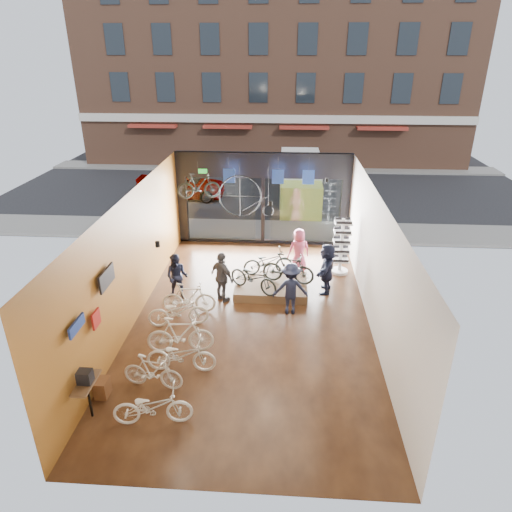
# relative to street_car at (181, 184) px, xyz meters

# --- Properties ---
(ground_plane) EXTENTS (7.00, 12.00, 0.04)m
(ground_plane) POSITION_rel_street_car_xyz_m (4.77, -12.00, -0.82)
(ground_plane) COLOR black
(ground_plane) RESTS_ON ground
(ceiling) EXTENTS (7.00, 12.00, 0.04)m
(ceiling) POSITION_rel_street_car_xyz_m (4.77, -12.00, 3.02)
(ceiling) COLOR black
(ceiling) RESTS_ON ground
(wall_left) EXTENTS (0.04, 12.00, 3.80)m
(wall_left) POSITION_rel_street_car_xyz_m (1.25, -12.00, 1.10)
(wall_left) COLOR #975F25
(wall_left) RESTS_ON ground
(wall_right) EXTENTS (0.04, 12.00, 3.80)m
(wall_right) POSITION_rel_street_car_xyz_m (8.29, -12.00, 1.10)
(wall_right) COLOR beige
(wall_right) RESTS_ON ground
(wall_back) EXTENTS (7.00, 0.04, 3.80)m
(wall_back) POSITION_rel_street_car_xyz_m (4.77, -18.02, 1.10)
(wall_back) COLOR beige
(wall_back) RESTS_ON ground
(storefront) EXTENTS (7.00, 0.26, 3.80)m
(storefront) POSITION_rel_street_car_xyz_m (4.77, -6.00, 1.10)
(storefront) COLOR black
(storefront) RESTS_ON ground
(exit_sign) EXTENTS (0.35, 0.06, 0.18)m
(exit_sign) POSITION_rel_street_car_xyz_m (2.37, -6.12, 2.25)
(exit_sign) COLOR #198C26
(exit_sign) RESTS_ON storefront
(street_road) EXTENTS (30.00, 18.00, 0.02)m
(street_road) POSITION_rel_street_car_xyz_m (4.77, 3.00, -0.81)
(street_road) COLOR black
(street_road) RESTS_ON ground
(sidewalk_near) EXTENTS (30.00, 2.40, 0.12)m
(sidewalk_near) POSITION_rel_street_car_xyz_m (4.77, -4.80, -0.74)
(sidewalk_near) COLOR slate
(sidewalk_near) RESTS_ON ground
(sidewalk_far) EXTENTS (30.00, 2.00, 0.12)m
(sidewalk_far) POSITION_rel_street_car_xyz_m (4.77, 7.00, -0.74)
(sidewalk_far) COLOR slate
(sidewalk_far) RESTS_ON ground
(opposite_building) EXTENTS (26.00, 5.00, 14.00)m
(opposite_building) POSITION_rel_street_car_xyz_m (4.77, 9.50, 6.20)
(opposite_building) COLOR brown
(opposite_building) RESTS_ON ground
(street_car) EXTENTS (4.72, 1.90, 1.61)m
(street_car) POSITION_rel_street_car_xyz_m (0.00, 0.00, 0.00)
(street_car) COLOR gray
(street_car) RESTS_ON street_road
(box_truck) EXTENTS (2.05, 6.15, 2.42)m
(box_truck) POSITION_rel_street_car_xyz_m (6.42, -1.00, 0.41)
(box_truck) COLOR silver
(box_truck) RESTS_ON street_road
(floor_bike_0) EXTENTS (1.79, 0.82, 0.90)m
(floor_bike_0) POSITION_rel_street_car_xyz_m (2.94, -16.37, -0.35)
(floor_bike_0) COLOR beige
(floor_bike_0) RESTS_ON ground_plane
(floor_bike_1) EXTENTS (1.55, 0.62, 0.90)m
(floor_bike_1) POSITION_rel_street_car_xyz_m (2.62, -15.23, -0.35)
(floor_bike_1) COLOR beige
(floor_bike_1) RESTS_ON ground_plane
(floor_bike_2) EXTENTS (1.78, 0.66, 0.93)m
(floor_bike_2) POSITION_rel_street_car_xyz_m (3.16, -14.56, -0.34)
(floor_bike_2) COLOR beige
(floor_bike_2) RESTS_ON ground_plane
(floor_bike_3) EXTENTS (1.84, 0.71, 1.08)m
(floor_bike_3) POSITION_rel_street_car_xyz_m (2.97, -13.79, -0.27)
(floor_bike_3) COLOR beige
(floor_bike_3) RESTS_ON ground_plane
(floor_bike_4) EXTENTS (1.85, 0.96, 0.93)m
(floor_bike_4) POSITION_rel_street_car_xyz_m (2.63, -12.50, -0.34)
(floor_bike_4) COLOR beige
(floor_bike_4) RESTS_ON ground_plane
(floor_bike_5) EXTENTS (1.68, 0.56, 1.00)m
(floor_bike_5) POSITION_rel_street_car_xyz_m (2.79, -11.75, -0.31)
(floor_bike_5) COLOR beige
(floor_bike_5) RESTS_ON ground_plane
(display_platform) EXTENTS (2.40, 1.80, 0.30)m
(display_platform) POSITION_rel_street_car_xyz_m (5.28, -10.23, -0.65)
(display_platform) COLOR #4B2E20
(display_platform) RESTS_ON ground_plane
(display_bike_left) EXTENTS (1.86, 1.49, 0.95)m
(display_bike_left) POSITION_rel_street_car_xyz_m (4.72, -10.79, -0.03)
(display_bike_left) COLOR black
(display_bike_left) RESTS_ON display_platform
(display_bike_mid) EXTENTS (1.81, 0.84, 1.05)m
(display_bike_mid) POSITION_rel_street_car_xyz_m (5.83, -10.17, 0.02)
(display_bike_mid) COLOR black
(display_bike_mid) RESTS_ON display_platform
(display_bike_right) EXTENTS (1.81, 1.01, 0.90)m
(display_bike_right) POSITION_rel_street_car_xyz_m (5.13, -9.52, -0.05)
(display_bike_right) COLOR black
(display_bike_right) RESTS_ON display_platform
(customer_1) EXTENTS (0.81, 0.66, 1.55)m
(customer_1) POSITION_rel_street_car_xyz_m (2.25, -10.89, -0.03)
(customer_1) COLOR #161C33
(customer_1) RESTS_ON ground_plane
(customer_2) EXTENTS (1.02, 0.96, 1.69)m
(customer_2) POSITION_rel_street_car_xyz_m (3.73, -10.97, 0.04)
(customer_2) COLOR #3F3F44
(customer_2) RESTS_ON ground_plane
(customer_3) EXTENTS (1.12, 0.70, 1.67)m
(customer_3) POSITION_rel_street_car_xyz_m (5.91, -11.58, 0.03)
(customer_3) COLOR #161C33
(customer_3) RESTS_ON ground_plane
(customer_4) EXTENTS (0.92, 0.73, 1.64)m
(customer_4) POSITION_rel_street_car_xyz_m (6.21, -8.65, 0.02)
(customer_4) COLOR #CC4C72
(customer_4) RESTS_ON ground_plane
(customer_5) EXTENTS (0.81, 1.67, 1.72)m
(customer_5) POSITION_rel_street_car_xyz_m (7.11, -10.14, 0.06)
(customer_5) COLOR #161C33
(customer_5) RESTS_ON ground_plane
(sunglasses_rack) EXTENTS (0.73, 0.65, 2.09)m
(sunglasses_rack) POSITION_rel_street_car_xyz_m (7.72, -8.68, 0.24)
(sunglasses_rack) COLOR white
(sunglasses_rack) RESTS_ON ground_plane
(wall_merch) EXTENTS (0.40, 2.40, 2.60)m
(wall_merch) POSITION_rel_street_car_xyz_m (1.39, -15.50, 0.50)
(wall_merch) COLOR navy
(wall_merch) RESTS_ON wall_left
(penny_farthing) EXTENTS (1.98, 0.06, 1.58)m
(penny_farthing) POSITION_rel_street_car_xyz_m (4.34, -7.75, 1.70)
(penny_farthing) COLOR black
(penny_farthing) RESTS_ON ceiling
(hung_bike) EXTENTS (1.64, 0.76, 0.95)m
(hung_bike) POSITION_rel_street_car_xyz_m (2.51, -7.80, 2.12)
(hung_bike) COLOR black
(hung_bike) RESTS_ON ceiling
(jersey_left) EXTENTS (0.45, 0.03, 0.55)m
(jersey_left) POSITION_rel_street_car_xyz_m (3.50, -6.80, 2.25)
(jersey_left) COLOR #1E3F99
(jersey_left) RESTS_ON ceiling
(jersey_mid) EXTENTS (0.45, 0.03, 0.55)m
(jersey_mid) POSITION_rel_street_car_xyz_m (5.37, -6.80, 2.25)
(jersey_mid) COLOR #1E3F99
(jersey_mid) RESTS_ON ceiling
(jersey_right) EXTENTS (0.45, 0.03, 0.55)m
(jersey_right) POSITION_rel_street_car_xyz_m (6.52, -6.80, 2.25)
(jersey_right) COLOR #1E3F99
(jersey_right) RESTS_ON ceiling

